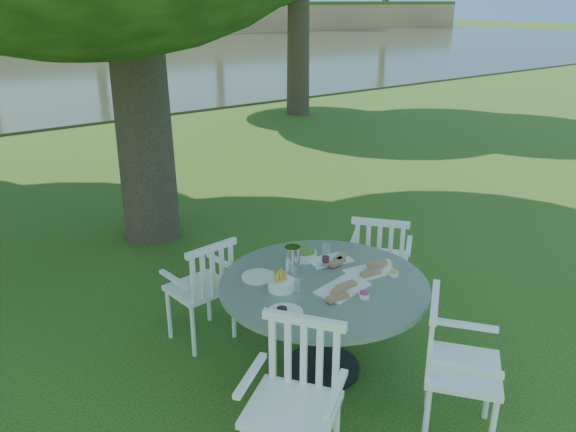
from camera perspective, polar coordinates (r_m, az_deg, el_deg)
The scene contains 7 objects.
ground at distance 5.01m, azimuth 1.39°, elevation -9.77°, with size 140.00×140.00×0.00m, color #1C3D0C.
table at distance 4.01m, azimuth 3.61°, elevation -8.34°, with size 1.46×1.46×0.74m.
chair_ne at distance 4.80m, azimuth 9.26°, elevation -4.20°, with size 0.63×0.64×0.92m.
chair_nw at distance 4.41m, azimuth -8.37°, elevation -6.90°, with size 0.48×0.46×0.88m.
chair_sw at distance 3.25m, azimuth 0.96°, elevation -17.11°, with size 0.64×0.65×0.95m.
chair_se at distance 3.63m, azimuth 15.97°, elevation -13.65°, with size 0.65×0.64×0.94m.
tableware at distance 3.98m, azimuth 1.94°, elevation -5.68°, with size 1.16×0.82×0.22m.
Camera 1 is at (-2.68, -3.37, 2.57)m, focal length 35.00 mm.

